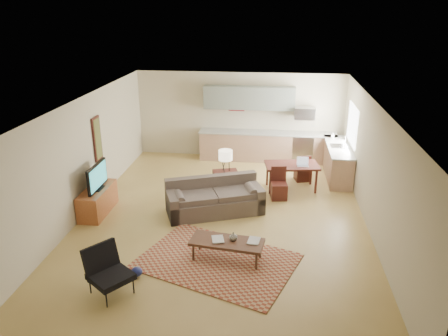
# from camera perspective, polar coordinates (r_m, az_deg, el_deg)

# --- Properties ---
(room) EXTENTS (9.00, 9.00, 9.00)m
(room) POSITION_cam_1_polar(r_m,az_deg,el_deg) (9.61, -0.21, 0.48)
(room) COLOR #AB8B48
(room) RESTS_ON ground
(kitchen_counter_back) EXTENTS (4.26, 0.64, 0.92)m
(kitchen_counter_back) POSITION_cam_1_polar(r_m,az_deg,el_deg) (13.79, 5.63, 2.84)
(kitchen_counter_back) COLOR #A27A5F
(kitchen_counter_back) RESTS_ON ground
(kitchen_counter_right) EXTENTS (0.64, 2.26, 0.92)m
(kitchen_counter_right) POSITION_cam_1_polar(r_m,az_deg,el_deg) (12.80, 14.61, 0.82)
(kitchen_counter_right) COLOR #A27A5F
(kitchen_counter_right) RESTS_ON ground
(kitchen_range) EXTENTS (0.62, 0.62, 0.90)m
(kitchen_range) POSITION_cam_1_polar(r_m,az_deg,el_deg) (13.82, 10.20, 2.61)
(kitchen_range) COLOR #A5A8AD
(kitchen_range) RESTS_ON ground
(kitchen_microwave) EXTENTS (0.62, 0.40, 0.35)m
(kitchen_microwave) POSITION_cam_1_polar(r_m,az_deg,el_deg) (13.54, 10.49, 7.06)
(kitchen_microwave) COLOR #A5A8AD
(kitchen_microwave) RESTS_ON room
(upper_cabinets) EXTENTS (2.80, 0.34, 0.70)m
(upper_cabinets) POSITION_cam_1_polar(r_m,az_deg,el_deg) (13.58, 3.31, 9.13)
(upper_cabinets) COLOR slate
(upper_cabinets) RESTS_ON room
(window_right) EXTENTS (0.02, 1.40, 1.05)m
(window_right) POSITION_cam_1_polar(r_m,az_deg,el_deg) (12.53, 16.42, 5.45)
(window_right) COLOR white
(window_right) RESTS_ON room
(wall_art_left) EXTENTS (0.06, 0.42, 1.10)m
(wall_art_left) POSITION_cam_1_polar(r_m,az_deg,el_deg) (11.20, -16.20, 3.69)
(wall_art_left) COLOR olive
(wall_art_left) RESTS_ON room
(triptych) EXTENTS (1.70, 0.04, 0.50)m
(triptych) POSITION_cam_1_polar(r_m,az_deg,el_deg) (13.79, 1.65, 8.49)
(triptych) COLOR beige
(triptych) RESTS_ON room
(rug) EXTENTS (3.37, 2.86, 0.02)m
(rug) POSITION_cam_1_polar(r_m,az_deg,el_deg) (8.62, -0.94, -12.06)
(rug) COLOR brown
(rug) RESTS_ON floor
(sofa) EXTENTS (2.54, 1.80, 0.81)m
(sofa) POSITION_cam_1_polar(r_m,az_deg,el_deg) (10.29, -1.21, -3.79)
(sofa) COLOR brown
(sofa) RESTS_ON floor
(coffee_table) EXTENTS (1.47, 0.74, 0.43)m
(coffee_table) POSITION_cam_1_polar(r_m,az_deg,el_deg) (8.57, 0.38, -10.68)
(coffee_table) COLOR #44281A
(coffee_table) RESTS_ON floor
(book_a) EXTENTS (0.36, 0.40, 0.03)m
(book_a) POSITION_cam_1_polar(r_m,az_deg,el_deg) (8.47, -1.57, -9.35)
(book_a) COLOR maroon
(book_a) RESTS_ON coffee_table
(book_b) EXTENTS (0.31, 0.36, 0.02)m
(book_b) POSITION_cam_1_polar(r_m,az_deg,el_deg) (8.48, 3.17, -9.37)
(book_b) COLOR navy
(book_b) RESTS_ON coffee_table
(vase) EXTENTS (0.17, 0.17, 0.17)m
(vase) POSITION_cam_1_polar(r_m,az_deg,el_deg) (8.44, 1.22, -8.90)
(vase) COLOR black
(vase) RESTS_ON coffee_table
(armchair) EXTENTS (1.03, 1.03, 0.84)m
(armchair) POSITION_cam_1_polar(r_m,az_deg,el_deg) (7.82, -14.62, -13.06)
(armchair) COLOR black
(armchair) RESTS_ON floor
(tv_credenza) EXTENTS (0.51, 1.32, 0.61)m
(tv_credenza) POSITION_cam_1_polar(r_m,az_deg,el_deg) (10.76, -16.18, -4.11)
(tv_credenza) COLOR brown
(tv_credenza) RESTS_ON floor
(tv) EXTENTS (0.10, 1.02, 0.61)m
(tv) POSITION_cam_1_polar(r_m,az_deg,el_deg) (10.51, -16.25, -1.10)
(tv) COLOR black
(tv) RESTS_ON tv_credenza
(console_table) EXTENTS (0.70, 0.56, 0.72)m
(console_table) POSITION_cam_1_polar(r_m,az_deg,el_deg) (11.10, 0.19, -2.16)
(console_table) COLOR #3B1712
(console_table) RESTS_ON floor
(table_lamp) EXTENTS (0.45, 0.45, 0.57)m
(table_lamp) POSITION_cam_1_polar(r_m,az_deg,el_deg) (10.86, 0.19, 0.98)
(table_lamp) COLOR beige
(table_lamp) RESTS_ON console_table
(dining_table) EXTENTS (1.49, 0.99, 0.70)m
(dining_table) POSITION_cam_1_polar(r_m,az_deg,el_deg) (11.74, 8.77, -1.13)
(dining_table) COLOR #3B1712
(dining_table) RESTS_ON floor
(dining_chair_near) EXTENTS (0.44, 0.46, 0.82)m
(dining_chair_near) POSITION_cam_1_polar(r_m,az_deg,el_deg) (11.10, 7.22, -2.04)
(dining_chair_near) COLOR #3B1712
(dining_chair_near) RESTS_ON floor
(dining_chair_far) EXTENTS (0.46, 0.47, 0.78)m
(dining_chair_far) POSITION_cam_1_polar(r_m,az_deg,el_deg) (12.36, 10.18, 0.10)
(dining_chair_far) COLOR #3B1712
(dining_chair_far) RESTS_ON floor
(laptop) EXTENTS (0.30, 0.23, 0.22)m
(laptop) POSITION_cam_1_polar(r_m,az_deg,el_deg) (11.51, 10.28, 0.78)
(laptop) COLOR #A5A8AD
(laptop) RESTS_ON dining_table
(soap_bottle) EXTENTS (0.09, 0.09, 0.19)m
(soap_bottle) POSITION_cam_1_polar(r_m,az_deg,el_deg) (13.31, 14.02, 4.16)
(soap_bottle) COLOR beige
(soap_bottle) RESTS_ON kitchen_counter_right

